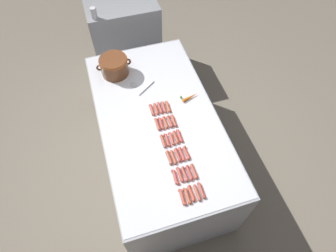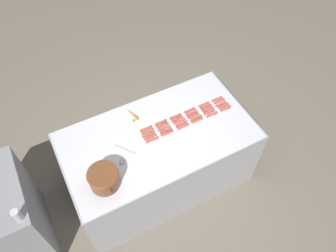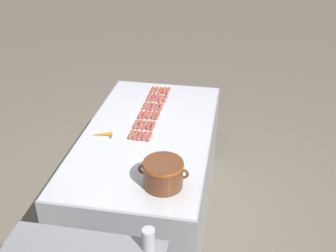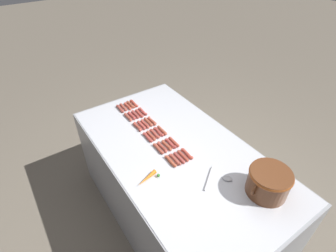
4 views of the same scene
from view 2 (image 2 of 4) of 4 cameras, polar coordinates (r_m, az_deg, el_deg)
name	(u,v)px [view 2 (image 2 of 4)]	position (r m, az deg, el deg)	size (l,w,h in m)	color
ground_plane	(160,177)	(3.96, -1.46, -8.73)	(20.00, 20.00, 0.00)	#756B5B
griddle_counter	(159,158)	(3.60, -1.60, -5.52)	(1.04, 1.91, 0.85)	#9EA0A5
back_cabinet	(4,222)	(3.54, -26.50, -14.54)	(0.82, 0.65, 1.01)	gray
hot_dog_0	(226,109)	(3.48, 9.89, 2.98)	(0.03, 0.14, 0.03)	#B94939
hot_dog_1	(212,114)	(3.41, 7.59, 1.98)	(0.03, 0.14, 0.03)	#B64740
hot_dog_2	(197,120)	(3.35, 5.01, 0.96)	(0.03, 0.14, 0.03)	#B2503D
hot_dog_3	(183,127)	(3.29, 2.61, -0.09)	(0.03, 0.14, 0.03)	#AD513B
hot_dog_4	(167,133)	(3.24, -0.16, -1.23)	(0.03, 0.14, 0.03)	#B34B39
hot_dog_5	(152,140)	(3.20, -2.78, -2.41)	(0.03, 0.14, 0.03)	#B9493A
hot_dog_6	(224,106)	(3.50, 9.57, 3.41)	(0.03, 0.14, 0.03)	#AE533C
hot_dog_7	(209,112)	(3.43, 7.09, 2.41)	(0.03, 0.14, 0.03)	#B8493D
hot_dog_8	(196,118)	(3.37, 4.81, 1.41)	(0.03, 0.14, 0.03)	#AF523C
hot_dog_9	(181,124)	(3.31, 2.31, 0.36)	(0.03, 0.14, 0.03)	#B1463D
hot_dog_10	(166,131)	(3.26, -0.42, -0.80)	(0.03, 0.14, 0.03)	#B24741
hot_dog_11	(150,137)	(3.22, -3.10, -1.91)	(0.03, 0.14, 0.03)	#B24A38
hot_dog_12	(221,104)	(3.52, 9.12, 3.74)	(0.03, 0.14, 0.03)	#B74A38
hot_dog_13	(208,109)	(3.45, 6.86, 2.86)	(0.03, 0.14, 0.03)	#AD4942
hot_dog_14	(193,116)	(3.38, 4.34, 1.81)	(0.03, 0.14, 0.03)	#B44A3D
hot_dog_15	(179,121)	(3.33, 1.94, 0.82)	(0.03, 0.14, 0.03)	#B54E40
hot_dog_16	(164,128)	(3.28, -0.75, -0.34)	(0.03, 0.14, 0.03)	#AE5039
hot_dog_17	(148,134)	(3.24, -3.40, -1.46)	(0.03, 0.14, 0.03)	#B04941
hot_dog_18	(219,101)	(3.54, 8.86, 4.25)	(0.03, 0.14, 0.03)	#AF5140
hot_dog_19	(206,107)	(3.47, 6.54, 3.29)	(0.03, 0.14, 0.03)	#B3453F
hot_dog_20	(191,113)	(3.40, 4.07, 2.22)	(0.03, 0.14, 0.03)	#B64A41
hot_dog_21	(177,119)	(3.35, 1.57, 1.25)	(0.03, 0.14, 0.03)	#AC4C39
hot_dog_22	(162,125)	(3.30, -1.01, 0.17)	(0.03, 0.14, 0.03)	#AB4A3B
hot_dog_23	(147,132)	(3.26, -3.62, -0.97)	(0.03, 0.14, 0.03)	#AD5041
hot_dog_24	(217,99)	(3.56, 8.44, 4.62)	(0.03, 0.14, 0.03)	#B04C40
hot_dog_25	(204,104)	(3.49, 6.19, 3.71)	(0.03, 0.14, 0.03)	#B0503E
hot_dog_26	(190,110)	(3.42, 3.76, 2.69)	(0.03, 0.14, 0.03)	#B54A3B
hot_dog_27	(175,117)	(3.37, 1.23, 1.64)	(0.03, 0.14, 0.03)	#B7473E
hot_dog_28	(161,122)	(3.32, -1.27, 0.62)	(0.03, 0.14, 0.03)	#B44F3B
hot_dog_29	(146,129)	(3.28, -3.82, -0.47)	(0.03, 0.14, 0.03)	#B85238
bean_pot	(104,178)	(2.93, -11.02, -8.75)	(0.34, 0.28, 0.18)	brown
serving_spoon	(123,157)	(3.12, -7.76, -5.37)	(0.24, 0.19, 0.02)	#B7B7BC
carrot	(132,114)	(3.40, -6.16, 1.99)	(0.18, 0.08, 0.03)	orange
soda_can	(17,215)	(2.85, -24.61, -13.76)	(0.07, 0.07, 0.12)	#BCBCC1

